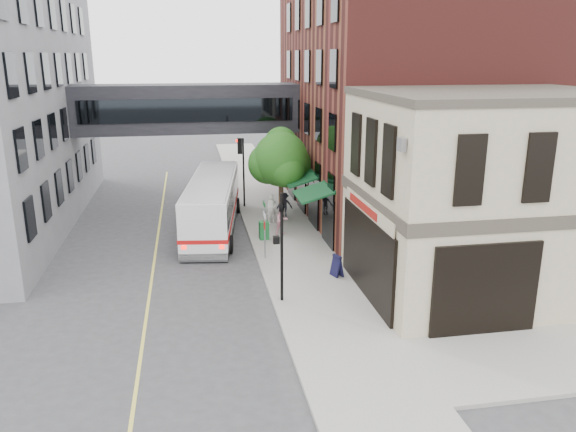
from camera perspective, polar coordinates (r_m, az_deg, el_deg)
name	(u,v)px	position (r m, az deg, el deg)	size (l,w,h in m)	color
ground	(280,326)	(21.43, -0.79, -11.16)	(120.00, 120.00, 0.00)	#38383A
sidewalk_main	(275,218)	(34.59, -1.30, -0.25)	(4.00, 60.00, 0.15)	gray
corner_building	(485,195)	(24.68, 19.40, 2.06)	(10.19, 8.12, 8.45)	tan
brick_building	(398,101)	(36.33, 11.16, 11.35)	(13.76, 18.00, 14.00)	#571F1B
skyway_bridge	(188,108)	(36.95, -10.17, 10.71)	(14.00, 3.18, 3.00)	black
traffic_signal_near	(281,234)	(22.16, -0.72, -1.85)	(0.44, 0.22, 4.60)	black
traffic_signal_far	(241,159)	(36.53, -4.78, 5.84)	(0.53, 0.28, 4.50)	black
street_sign_pole	(265,223)	(27.19, -2.39, -0.76)	(0.08, 0.75, 3.00)	gray
street_tree	(280,159)	(32.98, -0.80, 5.79)	(3.80, 3.20, 5.60)	#382619
lane_marking	(156,247)	(30.48, -13.24, -3.11)	(0.12, 40.00, 0.01)	#D8CC4C
bus	(212,202)	(32.43, -7.68, 1.41)	(3.96, 11.30, 2.98)	white
pedestrian_a	(272,209)	(33.16, -1.68, 0.75)	(0.65, 0.42, 1.77)	white
pedestrian_b	(282,221)	(31.14, -0.64, -0.48)	(0.75, 0.59, 1.55)	pink
pedestrian_c	(284,205)	(34.55, -0.36, 1.16)	(0.98, 0.56, 1.51)	black
newspaper_box	(264,230)	(30.40, -2.46, -1.46)	(0.50, 0.44, 1.00)	#166129
sandwich_board	(337,266)	(25.48, 4.99, -5.04)	(0.36, 0.56, 1.00)	black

